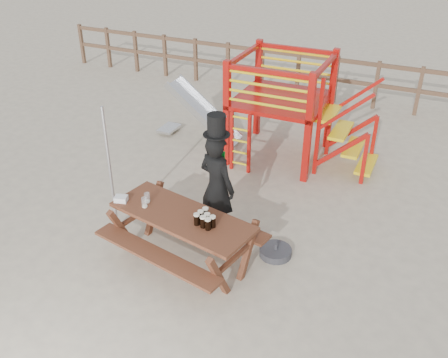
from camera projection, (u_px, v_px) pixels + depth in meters
The scene contains 10 objects.
ground at pixel (186, 250), 7.58m from camera, with size 60.00×60.00×0.00m, color beige.
back_fence at pixel (317, 72), 12.70m from camera, with size 15.09×0.09×1.20m.
playground_fort at pixel (277, 106), 9.80m from camera, with size 4.71×1.84×2.10m.
picnic_table at pixel (183, 232), 7.11m from camera, with size 2.34×1.83×0.81m.
man_with_hat at pixel (217, 184), 7.48m from camera, with size 0.73×0.58×2.05m.
metal_pole at pixel (110, 171), 7.56m from camera, with size 0.05×0.05×2.10m, color #B2B2B7.
parasol_base at pixel (275, 252), 7.46m from camera, with size 0.48×0.48×0.20m.
paper_bag at pixel (121, 199), 7.25m from camera, with size 0.18×0.14×0.08m, color white.
stout_pints at pixel (205, 219), 6.72m from camera, with size 0.30×0.30×0.17m.
empty_glasses at pixel (146, 200), 7.16m from camera, with size 0.12×0.21×0.15m.
Camera 1 is at (3.06, -5.20, 4.74)m, focal length 40.00 mm.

